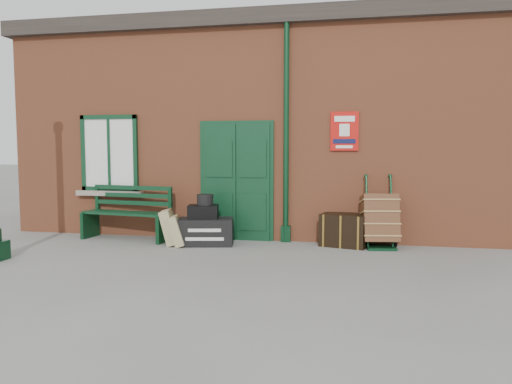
% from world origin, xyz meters
% --- Properties ---
extents(ground, '(80.00, 80.00, 0.00)m').
position_xyz_m(ground, '(0.00, 0.00, 0.00)').
color(ground, gray).
rests_on(ground, ground).
extents(station_building, '(10.30, 4.30, 4.36)m').
position_xyz_m(station_building, '(-0.00, 3.49, 2.16)').
color(station_building, '#AC5937').
rests_on(station_building, ground).
extents(bench, '(1.76, 0.75, 1.06)m').
position_xyz_m(bench, '(-2.36, 1.13, 0.53)').
color(bench, '#0E341D').
rests_on(bench, ground).
extents(houdini_trunk, '(1.05, 0.72, 0.48)m').
position_xyz_m(houdini_trunk, '(-0.73, 0.86, 0.24)').
color(houdini_trunk, black).
rests_on(houdini_trunk, ground).
extents(strongbox, '(0.60, 0.49, 0.24)m').
position_xyz_m(strongbox, '(-0.78, 0.86, 0.60)').
color(strongbox, black).
rests_on(strongbox, houdini_trunk).
extents(hatbox, '(0.34, 0.34, 0.19)m').
position_xyz_m(hatbox, '(-0.75, 0.89, 0.82)').
color(hatbox, black).
rests_on(hatbox, strongbox).
extents(suitcase_back, '(0.41, 0.50, 0.65)m').
position_xyz_m(suitcase_back, '(-1.37, 0.72, 0.32)').
color(suitcase_back, tan).
rests_on(suitcase_back, ground).
extents(suitcase_front, '(0.38, 0.45, 0.56)m').
position_xyz_m(suitcase_front, '(-1.19, 0.62, 0.28)').
color(suitcase_front, tan).
rests_on(suitcase_front, ground).
extents(porter_trolley, '(0.70, 0.74, 1.25)m').
position_xyz_m(porter_trolley, '(2.34, 1.23, 0.49)').
color(porter_trolley, '#0C321A').
rests_on(porter_trolley, ground).
extents(dark_trunk, '(0.91, 0.72, 0.58)m').
position_xyz_m(dark_trunk, '(1.74, 1.25, 0.29)').
color(dark_trunk, black).
rests_on(dark_trunk, ground).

